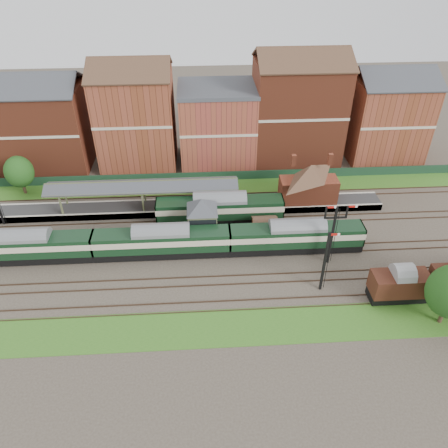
{
  "coord_description": "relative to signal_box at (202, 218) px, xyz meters",
  "views": [
    {
      "loc": [
        -3.03,
        -41.89,
        34.94
      ],
      "look_at": [
        -0.33,
        2.0,
        3.0
      ],
      "focal_mm": 35.0,
      "sensor_mm": 36.0,
      "label": 1
    }
  ],
  "objects": [
    {
      "name": "platform_railcar",
      "position": [
        2.39,
        3.25,
        -0.89
      ],
      "size": [
        16.99,
        2.68,
        3.91
      ],
      "color": "black",
      "rests_on": "ground"
    },
    {
      "name": "grass_back",
      "position": [
        3.0,
        12.75,
        -3.16
      ],
      "size": [
        90.0,
        4.5,
        0.06
      ],
      "primitive_type": "cube",
      "color": "#2D6619",
      "rests_on": "ground"
    },
    {
      "name": "semaphore_siding",
      "position": [
        13.02,
        -10.25,
        0.96
      ],
      "size": [
        1.23,
        0.25,
        8.0
      ],
      "color": "black",
      "rests_on": "ground"
    },
    {
      "name": "tree_back",
      "position": [
        -26.51,
        12.64,
        0.47
      ],
      "size": [
        4.15,
        4.15,
        6.07
      ],
      "color": "#382619",
      "rests_on": "ground"
    },
    {
      "name": "dmu_train",
      "position": [
        -4.98,
        -3.25,
        -0.96
      ],
      "size": [
        49.4,
        2.6,
        3.79
      ],
      "color": "black",
      "rests_on": "ground"
    },
    {
      "name": "station_building",
      "position": [
        15.0,
        6.5,
        0.76
      ],
      "size": [
        8.1,
        8.1,
        5.9
      ],
      "color": "brown",
      "rests_on": "platform"
    },
    {
      "name": "grass_front",
      "position": [
        3.0,
        -15.25,
        -3.16
      ],
      "size": [
        90.0,
        5.0,
        0.06
      ],
      "primitive_type": "cube",
      "color": "#2D6619",
      "rests_on": "ground"
    },
    {
      "name": "signal_box",
      "position": [
        0.0,
        0.0,
        0.0
      ],
      "size": [
        5.4,
        5.4,
        6.0
      ],
      "color": "#657B57",
      "rests_on": "ground"
    },
    {
      "name": "fence",
      "position": [
        3.0,
        14.75,
        -2.44
      ],
      "size": [
        90.0,
        0.12,
        1.5
      ],
      "primitive_type": "cube",
      "color": "#193823",
      "rests_on": "ground"
    },
    {
      "name": "semaphore_bracket",
      "position": [
        15.04,
        -5.75,
        1.44
      ],
      "size": [
        3.6,
        0.25,
        8.18
      ],
      "color": "black",
      "rests_on": "ground"
    },
    {
      "name": "goods_van_b",
      "position": [
        20.9,
        -12.25,
        -1.1
      ],
      "size": [
        6.06,
        2.63,
        3.68
      ],
      "color": "black",
      "rests_on": "ground"
    },
    {
      "name": "canopy",
      "position": [
        -8.0,
        6.5,
        1.39
      ],
      "size": [
        26.0,
        3.89,
        4.08
      ],
      "color": "#505937",
      "rests_on": "platform"
    },
    {
      "name": "town_backdrop",
      "position": [
        2.82,
        21.75,
        3.81
      ],
      "size": [
        69.0,
        10.0,
        16.0
      ],
      "color": "brown",
      "rests_on": "ground"
    },
    {
      "name": "brick_hut",
      "position": [
        8.0,
        0.0,
        -2.0
      ],
      "size": [
        3.2,
        2.64,
        2.94
      ],
      "color": "brown",
      "rests_on": "ground"
    },
    {
      "name": "ground",
      "position": [
        3.0,
        -3.25,
        -3.19
      ],
      "size": [
        160.0,
        160.0,
        0.0
      ],
      "primitive_type": "plane",
      "color": "#473D33",
      "rests_on": "ground"
    },
    {
      "name": "platform",
      "position": [
        -2.0,
        6.5,
        -2.69
      ],
      "size": [
        55.0,
        3.4,
        1.0
      ],
      "primitive_type": "cube",
      "color": "#2D2D2D",
      "rests_on": "ground"
    }
  ]
}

